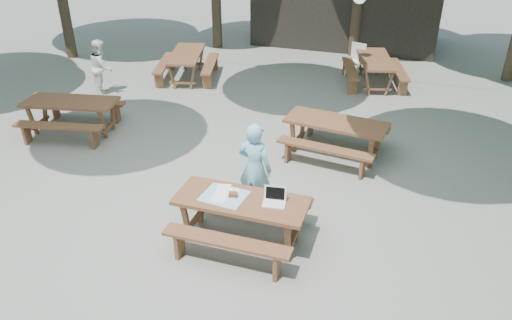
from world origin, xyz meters
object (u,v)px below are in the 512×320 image
Objects in this scene: main_picnic_table at (242,219)px; second_person at (102,67)px; woman at (255,168)px; plastic_chair at (355,67)px; picnic_table_nw at (73,116)px.

main_picnic_table is 1.41× the size of second_person.
main_picnic_table is 0.95m from woman.
main_picnic_table is 8.20m from plastic_chair.
main_picnic_table is 0.92× the size of picnic_table_nw.
plastic_chair is (5.37, 5.71, -0.13)m from picnic_table_nw.
plastic_chair is (6.06, 3.45, -0.45)m from second_person.
second_person reaches higher than plastic_chair.
woman is at bearing 94.75° from main_picnic_table.
woman reaches higher than picnic_table_nw.
second_person is (-5.52, 4.73, 0.32)m from main_picnic_table.
picnic_table_nw is 2.41× the size of plastic_chair.
picnic_table_nw is at bearing 152.97° from main_picnic_table.
woman is (4.76, -1.61, 0.41)m from picnic_table_nw.
woman reaches higher than main_picnic_table.
woman is 1.13× the size of second_person.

